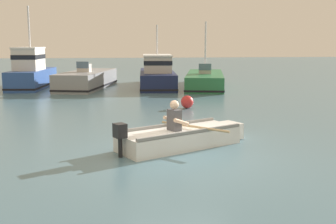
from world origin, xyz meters
name	(u,v)px	position (x,y,z in m)	size (l,w,h in m)	color
ground_plane	(181,156)	(0.00, 0.00, 0.00)	(120.00, 120.00, 0.00)	slate
rowboat_with_person	(181,137)	(0.15, 0.83, 0.25)	(3.48, 2.42, 1.19)	white
moored_boat_blue	(31,73)	(-6.26, 14.94, 0.86)	(2.08, 5.09, 4.54)	#2D519E
moored_boat_grey	(87,80)	(-3.16, 14.62, 0.46)	(3.36, 6.17, 1.53)	gray
moored_boat_navy	(157,75)	(0.84, 14.80, 0.71)	(2.35, 6.58, 3.55)	#19234C
moored_boat_green	(205,80)	(3.58, 14.39, 0.39)	(3.45, 7.08, 3.72)	#287042
mooring_buoy	(187,102)	(1.28, 6.85, 0.25)	(0.50, 0.50, 0.50)	red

